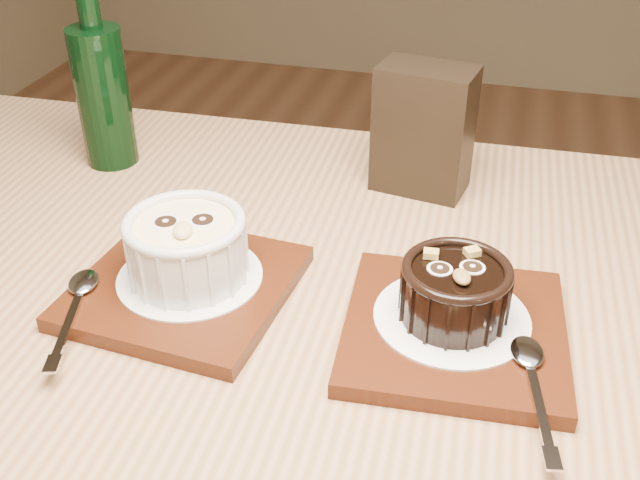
# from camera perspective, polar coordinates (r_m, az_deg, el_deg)

# --- Properties ---
(table) EXTENTS (1.22, 0.83, 0.75)m
(table) POSITION_cam_1_polar(r_m,az_deg,el_deg) (0.70, -1.22, -12.39)
(table) COLOR olive
(table) RESTS_ON ground
(tray_left) EXTENTS (0.19, 0.19, 0.01)m
(tray_left) POSITION_cam_1_polar(r_m,az_deg,el_deg) (0.68, -10.27, -3.55)
(tray_left) COLOR #431B0B
(tray_left) RESTS_ON table
(doily_left) EXTENTS (0.13, 0.13, 0.00)m
(doily_left) POSITION_cam_1_polar(r_m,az_deg,el_deg) (0.68, -9.87, -2.75)
(doily_left) COLOR white
(doily_left) RESTS_ON tray_left
(ramekin_white) EXTENTS (0.11, 0.11, 0.06)m
(ramekin_white) POSITION_cam_1_polar(r_m,az_deg,el_deg) (0.66, -10.14, -0.38)
(ramekin_white) COLOR silver
(ramekin_white) RESTS_ON doily_left
(spoon_left) EXTENTS (0.06, 0.14, 0.01)m
(spoon_left) POSITION_cam_1_polar(r_m,az_deg,el_deg) (0.66, -18.24, -4.81)
(spoon_left) COLOR silver
(spoon_left) RESTS_ON tray_left
(tray_right) EXTENTS (0.19, 0.19, 0.01)m
(tray_right) POSITION_cam_1_polar(r_m,az_deg,el_deg) (0.63, 10.18, -6.81)
(tray_right) COLOR #431B0B
(tray_right) RESTS_ON table
(doily_right) EXTENTS (0.13, 0.13, 0.00)m
(doily_right) POSITION_cam_1_polar(r_m,az_deg,el_deg) (0.63, 10.00, -5.80)
(doily_right) COLOR white
(doily_right) RESTS_ON tray_right
(ramekin_dark) EXTENTS (0.09, 0.09, 0.05)m
(ramekin_dark) POSITION_cam_1_polar(r_m,az_deg,el_deg) (0.62, 10.25, -3.71)
(ramekin_dark) COLOR black
(ramekin_dark) RESTS_ON doily_right
(spoon_right) EXTENTS (0.05, 0.14, 0.01)m
(spoon_right) POSITION_cam_1_polar(r_m,az_deg,el_deg) (0.58, 16.04, -10.43)
(spoon_right) COLOR silver
(spoon_right) RESTS_ON tray_right
(condiment_stand) EXTENTS (0.11, 0.08, 0.14)m
(condiment_stand) POSITION_cam_1_polar(r_m,az_deg,el_deg) (0.82, 7.89, 8.32)
(condiment_stand) COLOR black
(condiment_stand) RESTS_ON table
(green_bottle) EXTENTS (0.06, 0.06, 0.22)m
(green_bottle) POSITION_cam_1_polar(r_m,az_deg,el_deg) (0.90, -16.25, 10.80)
(green_bottle) COLOR black
(green_bottle) RESTS_ON table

